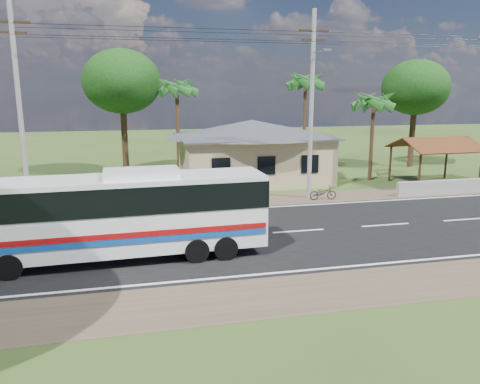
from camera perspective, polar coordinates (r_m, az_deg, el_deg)
The scene contains 13 objects.
ground at distance 22.17m, azimuth 7.14°, elevation -4.79°, with size 120.00×120.00×0.00m, color #274318.
road at distance 22.16m, azimuth 7.14°, elevation -4.77°, with size 120.00×16.00×0.03m.
house at distance 34.14m, azimuth 1.38°, elevation 5.84°, with size 12.40×10.00×5.00m.
waiting_shed at distance 35.13m, azimuth 22.73°, elevation 5.22°, with size 5.20×4.48×3.35m.
concrete_barrier at distance 32.57m, azimuth 23.90°, elevation 0.57°, with size 7.00×0.30×0.90m, color #9E9E99.
utility_poles at distance 28.22m, azimuth 8.09°, elevation 10.74°, with size 32.80×2.22×11.00m.
palm_near at distance 35.19m, azimuth 16.03°, elevation 10.58°, with size 2.80×2.80×6.70m.
palm_mid at distance 37.82m, azimuth 8.02°, elevation 13.21°, with size 2.80×2.80×8.20m.
palm_far at distance 36.04m, azimuth -7.72°, elevation 12.51°, with size 2.80×2.80×7.70m.
tree_behind_house at distance 37.89m, azimuth -14.22°, elevation 12.90°, with size 6.00×6.00×9.61m.
tree_behind_shed at distance 42.82m, azimuth 20.64°, elevation 11.81°, with size 5.60×5.60×9.02m.
coach_bus at distance 18.49m, azimuth -14.63°, elevation -2.05°, with size 11.48×2.81×3.54m.
motorcycle at distance 28.61m, azimuth 10.07°, elevation -0.10°, with size 0.57×1.64×0.86m, color black.
Camera 1 is at (-7.37, -19.88, 6.48)m, focal length 35.00 mm.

